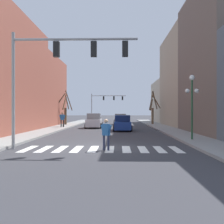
% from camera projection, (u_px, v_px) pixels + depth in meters
% --- Properties ---
extents(ground_plane, '(240.00, 240.00, 0.00)m').
position_uv_depth(ground_plane, '(102.00, 147.00, 15.01)').
color(ground_plane, '#38383D').
extents(sidewalk_right, '(2.48, 90.00, 0.15)m').
position_uv_depth(sidewalk_right, '(214.00, 146.00, 14.85)').
color(sidewalk_right, gray).
rests_on(sidewalk_right, ground_plane).
extents(building_row_left, '(6.00, 34.00, 10.98)m').
position_uv_depth(building_row_left, '(7.00, 84.00, 27.01)').
color(building_row_left, tan).
rests_on(building_row_left, ground_plane).
extents(building_row_right, '(6.00, 44.89, 13.08)m').
position_uv_depth(building_row_right, '(201.00, 82.00, 30.73)').
color(building_row_right, '#515B66').
rests_on(building_row_right, ground_plane).
extents(crosswalk_stripes, '(8.55, 2.60, 0.01)m').
position_uv_depth(crosswalk_stripes, '(102.00, 149.00, 14.28)').
color(crosswalk_stripes, white).
rests_on(crosswalk_stripes, ground_plane).
extents(traffic_signal_near, '(6.94, 0.28, 6.42)m').
position_uv_depth(traffic_signal_near, '(59.00, 62.00, 14.36)').
color(traffic_signal_near, gray).
rests_on(traffic_signal_near, ground_plane).
extents(traffic_signal_far, '(7.52, 0.28, 5.86)m').
position_uv_depth(traffic_signal_far, '(105.00, 101.00, 56.73)').
color(traffic_signal_far, gray).
rests_on(traffic_signal_far, ground_plane).
extents(street_lamp_right_corner, '(0.95, 0.36, 4.41)m').
position_uv_depth(street_lamp_right_corner, '(192.00, 94.00, 17.90)').
color(street_lamp_right_corner, '#1E4C2D').
rests_on(street_lamp_right_corner, sidewalk_right).
extents(car_parked_right_mid, '(2.07, 4.16, 1.69)m').
position_uv_depth(car_parked_right_mid, '(120.00, 120.00, 40.59)').
color(car_parked_right_mid, gray).
rests_on(car_parked_right_mid, ground_plane).
extents(car_parked_left_mid, '(1.96, 4.70, 1.67)m').
position_uv_depth(car_parked_left_mid, '(122.00, 123.00, 28.11)').
color(car_parked_left_mid, navy).
rests_on(car_parked_left_mid, ground_plane).
extents(car_parked_right_far, '(2.01, 4.16, 1.82)m').
position_uv_depth(car_parked_right_far, '(94.00, 121.00, 32.70)').
color(car_parked_right_far, silver).
rests_on(car_parked_right_far, ground_plane).
extents(pedestrian_near_right_corner, '(0.78, 0.27, 1.81)m').
position_uv_depth(pedestrian_near_right_corner, '(62.00, 118.00, 32.10)').
color(pedestrian_near_right_corner, black).
rests_on(pedestrian_near_right_corner, sidewalk_left).
extents(pedestrian_waiting_at_curb, '(0.73, 0.45, 1.81)m').
position_uv_depth(pedestrian_waiting_at_curb, '(62.00, 118.00, 32.74)').
color(pedestrian_waiting_at_curb, '#4C4C51').
rests_on(pedestrian_waiting_at_curb, sidewalk_left).
extents(pedestrian_on_right_sidewalk, '(0.65, 0.44, 1.66)m').
position_uv_depth(pedestrian_on_right_sidewalk, '(106.00, 132.00, 13.88)').
color(pedestrian_on_right_sidewalk, '#282D47').
rests_on(pedestrian_on_right_sidewalk, ground_plane).
extents(street_tree_right_mid, '(2.43, 2.74, 5.01)m').
position_uv_depth(street_tree_right_mid, '(65.00, 110.00, 38.16)').
color(street_tree_right_mid, brown).
rests_on(street_tree_right_mid, sidewalk_left).
extents(street_tree_left_mid, '(1.88, 3.69, 5.08)m').
position_uv_depth(street_tree_left_mid, '(153.00, 108.00, 39.77)').
color(street_tree_left_mid, brown).
rests_on(street_tree_left_mid, sidewalk_right).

